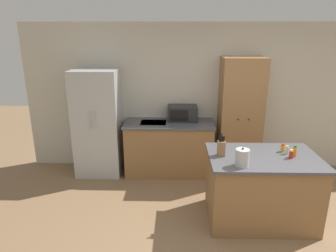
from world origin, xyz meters
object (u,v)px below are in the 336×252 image
object	(u,v)px
microwave	(182,113)
spice_bottle_tall_dark	(291,154)
refrigerator	(98,123)
kettle	(242,158)
knife_block	(221,148)
pantry_cabinet	(240,117)
spice_bottle_amber_oil	(287,150)
spice_bottle_short_red	(283,148)
spice_bottle_green_herb	(295,151)

from	to	relation	value
microwave	spice_bottle_tall_dark	distance (m)	2.08
refrigerator	kettle	size ratio (longest dim) A/B	7.84
knife_block	pantry_cabinet	bearing A→B (deg)	69.75
spice_bottle_amber_oil	pantry_cabinet	bearing A→B (deg)	103.48
microwave	spice_bottle_short_red	bearing A→B (deg)	-46.97
knife_block	spice_bottle_green_herb	xyz separation A→B (m)	(0.93, -0.01, -0.04)
spice_bottle_short_red	spice_bottle_tall_dark	bearing A→B (deg)	-82.56
knife_block	spice_bottle_short_red	world-z (taller)	knife_block
refrigerator	knife_block	distance (m)	2.38
microwave	knife_block	world-z (taller)	knife_block
spice_bottle_tall_dark	refrigerator	bearing A→B (deg)	152.26
refrigerator	kettle	xyz separation A→B (m)	(2.13, -1.71, 0.10)
knife_block	kettle	size ratio (longest dim) A/B	1.27
pantry_cabinet	refrigerator	bearing A→B (deg)	-178.81
spice_bottle_short_red	spice_bottle_green_herb	world-z (taller)	spice_bottle_green_herb
spice_bottle_tall_dark	kettle	distance (m)	0.71
spice_bottle_amber_oil	kettle	bearing A→B (deg)	-149.86
spice_bottle_tall_dark	spice_bottle_short_red	size ratio (longest dim) A/B	1.08
spice_bottle_short_red	kettle	distance (m)	0.79
refrigerator	spice_bottle_tall_dark	xyz separation A→B (m)	(2.79, -1.47, 0.05)
refrigerator	spice_bottle_green_herb	size ratio (longest dim) A/B	12.28
pantry_cabinet	knife_block	xyz separation A→B (m)	(-0.54, -1.45, -0.00)
refrigerator	microwave	distance (m)	1.48
spice_bottle_short_red	kettle	bearing A→B (deg)	-144.12
knife_block	spice_bottle_short_red	bearing A→B (deg)	10.24
pantry_cabinet	spice_bottle_green_herb	bearing A→B (deg)	-75.01
refrigerator	microwave	bearing A→B (deg)	5.21
microwave	kettle	distance (m)	1.96
microwave	spice_bottle_short_red	size ratio (longest dim) A/B	4.86
knife_block	refrigerator	bearing A→B (deg)	143.97
spice_bottle_short_red	knife_block	bearing A→B (deg)	-169.76
refrigerator	spice_bottle_short_red	world-z (taller)	refrigerator
microwave	spice_bottle_short_red	world-z (taller)	microwave
pantry_cabinet	kettle	bearing A→B (deg)	-100.78
spice_bottle_tall_dark	spice_bottle_short_red	xyz separation A→B (m)	(-0.03, 0.22, -0.00)
microwave	knife_block	bearing A→B (deg)	-73.46
refrigerator	knife_block	xyz separation A→B (m)	(1.93, -1.40, 0.10)
pantry_cabinet	spice_bottle_short_red	world-z (taller)	pantry_cabinet
knife_block	spice_bottle_short_red	size ratio (longest dim) A/B	2.80
pantry_cabinet	kettle	distance (m)	1.79
microwave	spice_bottle_short_red	distance (m)	1.90
spice_bottle_tall_dark	spice_bottle_short_red	distance (m)	0.22
refrigerator	microwave	size ratio (longest dim) A/B	3.55
spice_bottle_green_herb	microwave	bearing A→B (deg)	131.82
spice_bottle_tall_dark	spice_bottle_amber_oil	bearing A→B (deg)	89.59
spice_bottle_green_herb	pantry_cabinet	bearing A→B (deg)	104.99
pantry_cabinet	spice_bottle_short_red	distance (m)	1.34
kettle	microwave	bearing A→B (deg)	109.60
spice_bottle_short_red	spice_bottle_amber_oil	size ratio (longest dim) A/B	0.95
knife_block	kettle	distance (m)	0.37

